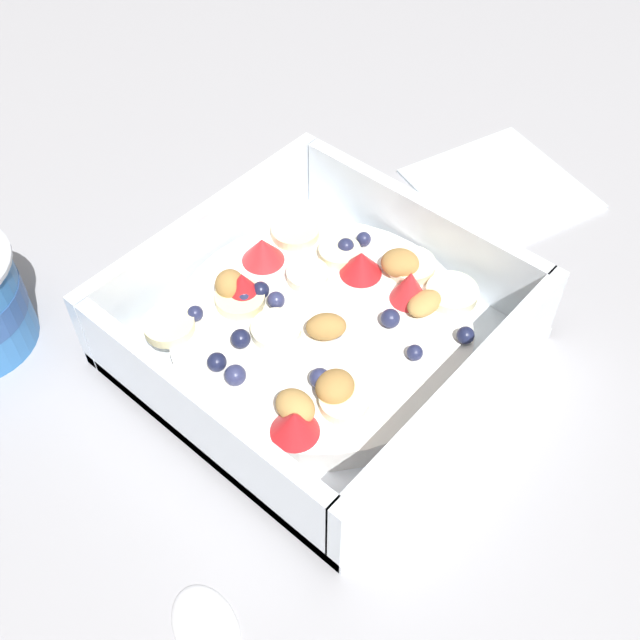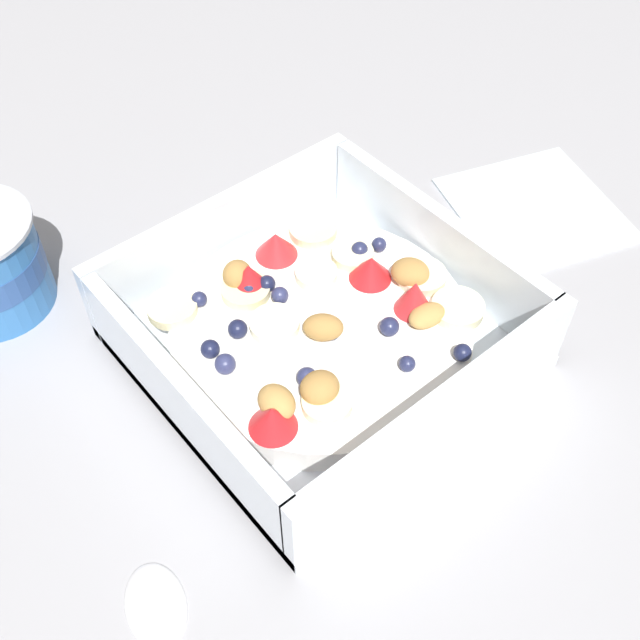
% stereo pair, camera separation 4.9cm
% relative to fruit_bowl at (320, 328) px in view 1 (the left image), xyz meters
% --- Properties ---
extents(ground_plane, '(2.40, 2.40, 0.00)m').
position_rel_fruit_bowl_xyz_m(ground_plane, '(0.02, -0.00, -0.02)').
color(ground_plane, '#9E9EA3').
extents(fruit_bowl, '(0.22, 0.22, 0.06)m').
position_rel_fruit_bowl_xyz_m(fruit_bowl, '(0.00, 0.00, 0.00)').
color(fruit_bowl, white).
rests_on(fruit_bowl, ground).
extents(folded_napkin, '(0.15, 0.15, 0.01)m').
position_rel_fruit_bowl_xyz_m(folded_napkin, '(0.22, -0.01, -0.02)').
color(folded_napkin, silver).
rests_on(folded_napkin, ground).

